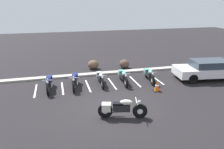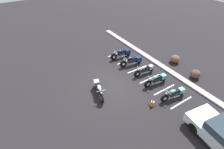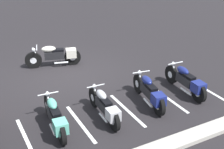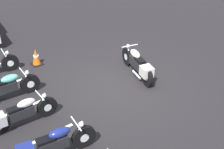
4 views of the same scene
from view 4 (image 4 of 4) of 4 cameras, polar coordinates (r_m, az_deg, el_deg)
ground at (r=10.50m, az=0.80°, el=-2.13°), size 60.00×60.00×0.00m
motorcycle_cream_featured at (r=10.87m, az=4.81°, el=1.87°), size 2.18×0.89×0.88m
parked_bike_1 at (r=7.79m, az=-11.18°, el=-12.53°), size 0.70×2.16×0.85m
parked_bike_2 at (r=8.96m, az=-16.62°, el=-6.91°), size 0.57×2.05×0.80m
parked_bike_3 at (r=10.14m, az=-19.32°, el=-2.43°), size 0.60×2.13×0.84m
traffic_cone at (r=11.99m, az=-13.71°, el=3.09°), size 0.40×0.40×0.63m
stall_line_2 at (r=8.65m, az=-13.29°, el=-11.62°), size 0.10×2.10×0.00m
stall_line_3 at (r=9.81m, az=-17.42°, el=-6.48°), size 0.10×2.10×0.00m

